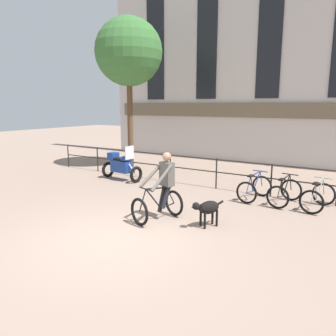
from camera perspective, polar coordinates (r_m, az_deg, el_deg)
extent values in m
plane|color=gray|center=(7.32, -9.08, -12.11)|extent=(60.00, 60.00, 0.00)
cylinder|color=#2D2B28|center=(15.94, -16.98, 2.06)|extent=(0.05, 0.05, 1.05)
cylinder|color=#2D2B28|center=(14.58, -12.17, 1.50)|extent=(0.05, 0.05, 1.05)
cylinder|color=#2D2B28|center=(13.34, -6.43, 0.82)|extent=(0.05, 0.05, 1.05)
cylinder|color=#2D2B28|center=(12.27, 0.41, 0.00)|extent=(0.05, 0.05, 1.05)
cylinder|color=#2D2B28|center=(11.40, 8.41, -0.96)|extent=(0.05, 0.05, 1.05)
cylinder|color=#2D2B28|center=(10.79, 17.53, -2.03)|extent=(0.05, 0.05, 1.05)
cylinder|color=#2D2B28|center=(11.31, 8.48, 1.49)|extent=(15.00, 0.04, 0.04)
cylinder|color=#2D2B28|center=(11.39, 8.42, -0.70)|extent=(15.00, 0.04, 0.04)
cube|color=beige|center=(16.90, 17.63, 20.66)|extent=(18.00, 0.60, 11.70)
cube|color=brown|center=(16.29, 16.63, 9.60)|extent=(17.10, 0.12, 0.70)
cube|color=black|center=(19.38, -2.22, 21.57)|extent=(1.10, 0.06, 6.55)
cube|color=black|center=(17.82, 6.82, 22.45)|extent=(1.10, 0.06, 6.55)
cube|color=black|center=(16.70, 17.43, 22.84)|extent=(1.10, 0.06, 6.55)
torus|color=black|center=(7.91, -5.00, -7.61)|extent=(0.67, 0.27, 0.68)
torus|color=black|center=(8.56, 1.06, -6.13)|extent=(0.67, 0.27, 0.68)
cylinder|color=black|center=(8.08, -2.54, -5.41)|extent=(0.18, 0.48, 0.60)
cylinder|color=black|center=(8.29, -0.72, -5.23)|extent=(0.10, 0.23, 0.52)
cylinder|color=black|center=(8.07, -1.99, -3.55)|extent=(0.23, 0.64, 0.10)
cylinder|color=black|center=(8.43, -0.08, -6.58)|extent=(0.16, 0.43, 0.08)
cylinder|color=black|center=(8.42, 0.44, -4.79)|extent=(0.10, 0.26, 0.47)
cylinder|color=black|center=(7.89, -4.44, -5.66)|extent=(0.09, 0.22, 0.54)
cylinder|color=black|center=(7.87, -3.89, -3.69)|extent=(0.47, 0.17, 0.03)
cube|color=black|center=(8.28, -0.19, -3.27)|extent=(0.19, 0.26, 0.05)
cube|color=#56514C|center=(8.20, -0.20, -1.04)|extent=(0.41, 0.32, 0.60)
sphere|color=#A87A5B|center=(8.12, -0.20, 2.00)|extent=(0.22, 0.22, 0.22)
cylinder|color=#56514C|center=(8.17, -2.92, -1.21)|extent=(0.35, 0.69, 0.60)
cylinder|color=#56514C|center=(7.84, -1.06, -1.70)|extent=(0.23, 0.71, 0.60)
cylinder|color=black|center=(8.35, -1.03, -5.29)|extent=(0.17, 0.32, 0.69)
cylinder|color=black|center=(8.23, -0.41, -5.10)|extent=(0.22, 0.32, 0.58)
ellipsoid|color=black|center=(7.84, 7.15, -6.82)|extent=(0.50, 0.60, 0.32)
cylinder|color=black|center=(7.72, 5.84, -6.90)|extent=(0.23, 0.23, 0.18)
sphere|color=black|center=(7.62, 4.91, -6.62)|extent=(0.18, 0.18, 0.18)
cone|color=black|center=(7.58, 4.40, -6.83)|extent=(0.14, 0.14, 0.10)
cylinder|color=black|center=(8.01, 9.06, -6.02)|extent=(0.14, 0.19, 0.12)
cylinder|color=black|center=(7.90, 5.71, -8.69)|extent=(0.06, 0.06, 0.41)
cylinder|color=black|center=(7.77, 6.43, -9.06)|extent=(0.06, 0.06, 0.41)
cylinder|color=black|center=(8.09, 7.75, -8.26)|extent=(0.06, 0.06, 0.41)
cylinder|color=black|center=(7.96, 8.50, -8.61)|extent=(0.06, 0.06, 0.41)
torus|color=black|center=(12.22, -5.57, -1.13)|extent=(0.18, 0.63, 0.62)
torus|color=black|center=(13.30, -10.38, -0.27)|extent=(0.18, 0.63, 0.62)
cube|color=navy|center=(12.70, -8.10, 0.29)|extent=(0.88, 0.48, 0.44)
ellipsoid|color=navy|center=(12.52, -7.53, 1.54)|extent=(0.51, 0.36, 0.24)
cube|color=black|center=(12.73, -8.46, 1.54)|extent=(0.59, 0.35, 0.10)
cylinder|color=#B2B2B7|center=(12.31, -6.24, -0.17)|extent=(0.43, 0.10, 0.41)
cube|color=silver|center=(12.30, -6.73, 2.67)|extent=(0.07, 0.44, 0.50)
cube|color=navy|center=(12.96, -9.51, 2.08)|extent=(0.35, 0.39, 0.28)
torus|color=black|center=(10.78, 16.05, -3.03)|extent=(0.66, 0.15, 0.66)
torus|color=black|center=(9.86, 13.50, -4.20)|extent=(0.66, 0.15, 0.66)
cylinder|color=navy|center=(10.36, 15.17, -2.23)|extent=(0.10, 0.47, 0.58)
cylinder|color=navy|center=(10.09, 14.39, -2.73)|extent=(0.06, 0.22, 0.51)
cylinder|color=navy|center=(10.23, 15.01, -0.97)|extent=(0.12, 0.63, 0.10)
cylinder|color=navy|center=(10.04, 14.04, -4.08)|extent=(0.08, 0.42, 0.07)
cylinder|color=navy|center=(9.90, 13.86, -2.81)|extent=(0.06, 0.25, 0.46)
cylinder|color=navy|center=(10.64, 15.91, -1.79)|extent=(0.05, 0.21, 0.52)
cylinder|color=navy|center=(10.50, 15.77, -0.52)|extent=(0.48, 0.09, 0.03)
cube|color=black|center=(9.95, 14.22, -1.33)|extent=(0.15, 0.25, 0.05)
torus|color=black|center=(10.57, 20.64, -3.58)|extent=(0.66, 0.14, 0.66)
torus|color=black|center=(9.62, 18.53, -4.85)|extent=(0.66, 0.14, 0.66)
cylinder|color=black|center=(10.14, 19.95, -2.78)|extent=(0.09, 0.47, 0.58)
cylinder|color=black|center=(9.86, 19.31, -3.32)|extent=(0.06, 0.22, 0.51)
cylinder|color=black|center=(10.00, 19.86, -1.51)|extent=(0.11, 0.63, 0.10)
cylinder|color=black|center=(9.81, 18.98, -4.71)|extent=(0.08, 0.42, 0.07)
cylinder|color=black|center=(9.67, 18.87, -3.42)|extent=(0.05, 0.25, 0.46)
cylinder|color=black|center=(10.43, 20.56, -2.32)|extent=(0.05, 0.21, 0.52)
cylinder|color=black|center=(10.29, 20.48, -1.03)|extent=(0.48, 0.09, 0.03)
cube|color=black|center=(9.72, 19.20, -1.90)|extent=(0.15, 0.25, 0.05)
torus|color=black|center=(10.44, 25.49, -4.13)|extent=(0.66, 0.16, 0.66)
torus|color=black|center=(9.46, 23.69, -5.47)|extent=(0.66, 0.16, 0.66)
cylinder|color=#9E998E|center=(10.00, 24.93, -3.35)|extent=(0.10, 0.47, 0.58)
cylinder|color=#9E998E|center=(9.71, 24.38, -3.90)|extent=(0.07, 0.22, 0.51)
cylinder|color=#9E998E|center=(9.86, 24.89, -2.06)|extent=(0.13, 0.63, 0.10)
cylinder|color=#9E998E|center=(9.66, 24.07, -5.32)|extent=(0.09, 0.42, 0.07)
cylinder|color=#9E998E|center=(9.51, 24.01, -4.02)|extent=(0.06, 0.25, 0.46)
cylinder|color=#9E998E|center=(10.29, 25.46, -2.87)|extent=(0.06, 0.21, 0.52)
cylinder|color=#9E998E|center=(10.15, 25.42, -1.56)|extent=(0.48, 0.10, 0.03)
cube|color=black|center=(9.56, 24.33, -2.47)|extent=(0.16, 0.26, 0.05)
cylinder|color=brown|center=(15.25, -6.60, 8.29)|extent=(0.26, 0.26, 4.34)
sphere|color=#386B33|center=(15.41, -6.86, 19.46)|extent=(2.99, 2.99, 2.99)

